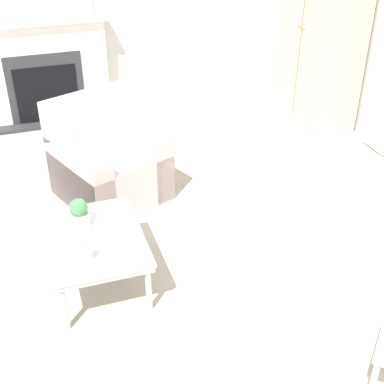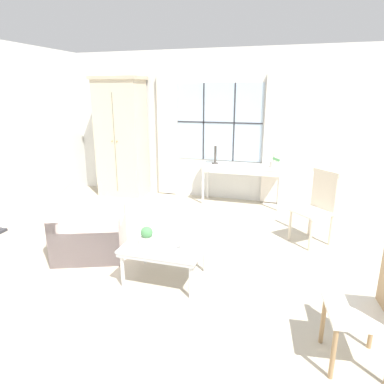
{
  "view_description": "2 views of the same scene",
  "coord_description": "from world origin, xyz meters",
  "px_view_note": "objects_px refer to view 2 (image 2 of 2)",
  "views": [
    {
      "loc": [
        3.2,
        -0.52,
        2.67
      ],
      "look_at": [
        0.04,
        0.53,
        0.58
      ],
      "focal_mm": 50.0,
      "sensor_mm": 36.0,
      "label": 1
    },
    {
      "loc": [
        1.45,
        -3.43,
        2.02
      ],
      "look_at": [
        0.32,
        0.24,
        0.9
      ],
      "focal_mm": 32.0,
      "sensor_mm": 36.0,
      "label": 2
    }
  ],
  "objects_px": {
    "armoire": "(121,138)",
    "armchair_upholstered": "(88,232)",
    "console_table": "(242,170)",
    "coffee_table": "(165,248)",
    "table_lamp": "(216,140)",
    "side_chair_wooden": "(318,203)",
    "potted_orchid": "(274,159)",
    "pillar_candle": "(184,245)",
    "accent_chair_wooden": "(374,302)",
    "potted_plant_small": "(147,236)"
  },
  "relations": [
    {
      "from": "armoire",
      "to": "armchair_upholstered",
      "type": "distance_m",
      "value": 2.87
    },
    {
      "from": "console_table",
      "to": "coffee_table",
      "type": "height_order",
      "value": "console_table"
    },
    {
      "from": "table_lamp",
      "to": "side_chair_wooden",
      "type": "bearing_deg",
      "value": -37.04
    },
    {
      "from": "console_table",
      "to": "potted_orchid",
      "type": "height_order",
      "value": "potted_orchid"
    },
    {
      "from": "coffee_table",
      "to": "pillar_candle",
      "type": "distance_m",
      "value": 0.28
    },
    {
      "from": "potted_orchid",
      "to": "armchair_upholstered",
      "type": "distance_m",
      "value": 3.39
    },
    {
      "from": "table_lamp",
      "to": "potted_orchid",
      "type": "relative_size",
      "value": 1.4
    },
    {
      "from": "table_lamp",
      "to": "potted_orchid",
      "type": "bearing_deg",
      "value": -0.93
    },
    {
      "from": "table_lamp",
      "to": "armchair_upholstered",
      "type": "distance_m",
      "value": 2.94
    },
    {
      "from": "table_lamp",
      "to": "pillar_candle",
      "type": "relative_size",
      "value": 3.97
    },
    {
      "from": "armoire",
      "to": "console_table",
      "type": "bearing_deg",
      "value": 0.77
    },
    {
      "from": "accent_chair_wooden",
      "to": "coffee_table",
      "type": "bearing_deg",
      "value": 159.32
    },
    {
      "from": "potted_orchid",
      "to": "potted_plant_small",
      "type": "xyz_separation_m",
      "value": [
        -1.11,
        -2.95,
        -0.38
      ]
    },
    {
      "from": "accent_chair_wooden",
      "to": "potted_plant_small",
      "type": "bearing_deg",
      "value": 162.66
    },
    {
      "from": "armchair_upholstered",
      "to": "side_chair_wooden",
      "type": "height_order",
      "value": "side_chair_wooden"
    },
    {
      "from": "console_table",
      "to": "coffee_table",
      "type": "distance_m",
      "value": 2.98
    },
    {
      "from": "coffee_table",
      "to": "potted_orchid",
      "type": "bearing_deg",
      "value": 72.16
    },
    {
      "from": "potted_plant_small",
      "to": "pillar_candle",
      "type": "bearing_deg",
      "value": -3.2
    },
    {
      "from": "armoire",
      "to": "coffee_table",
      "type": "xyz_separation_m",
      "value": [
        2.05,
        -2.91,
        -0.78
      ]
    },
    {
      "from": "armoire",
      "to": "coffee_table",
      "type": "bearing_deg",
      "value": -54.76
    },
    {
      "from": "armoire",
      "to": "side_chair_wooden",
      "type": "xyz_separation_m",
      "value": [
        3.69,
        -1.34,
        -0.6
      ]
    },
    {
      "from": "console_table",
      "to": "table_lamp",
      "type": "bearing_deg",
      "value": -175.69
    },
    {
      "from": "armchair_upholstered",
      "to": "accent_chair_wooden",
      "type": "relative_size",
      "value": 1.11
    },
    {
      "from": "coffee_table",
      "to": "potted_plant_small",
      "type": "relative_size",
      "value": 4.2
    },
    {
      "from": "armoire",
      "to": "console_table",
      "type": "height_order",
      "value": "armoire"
    },
    {
      "from": "armoire",
      "to": "potted_orchid",
      "type": "height_order",
      "value": "armoire"
    },
    {
      "from": "potted_orchid",
      "to": "side_chair_wooden",
      "type": "xyz_separation_m",
      "value": [
        0.71,
        -1.32,
        -0.34
      ]
    },
    {
      "from": "table_lamp",
      "to": "side_chair_wooden",
      "type": "height_order",
      "value": "table_lamp"
    },
    {
      "from": "armoire",
      "to": "pillar_candle",
      "type": "relative_size",
      "value": 16.25
    },
    {
      "from": "armoire",
      "to": "accent_chair_wooden",
      "type": "height_order",
      "value": "armoire"
    },
    {
      "from": "side_chair_wooden",
      "to": "potted_orchid",
      "type": "bearing_deg",
      "value": 118.29
    },
    {
      "from": "potted_plant_small",
      "to": "pillar_candle",
      "type": "height_order",
      "value": "potted_plant_small"
    },
    {
      "from": "potted_plant_small",
      "to": "table_lamp",
      "type": "bearing_deg",
      "value": 89.0
    },
    {
      "from": "armchair_upholstered",
      "to": "coffee_table",
      "type": "xyz_separation_m",
      "value": [
        1.2,
        -0.31,
        0.09
      ]
    },
    {
      "from": "console_table",
      "to": "table_lamp",
      "type": "relative_size",
      "value": 2.59
    },
    {
      "from": "accent_chair_wooden",
      "to": "pillar_candle",
      "type": "bearing_deg",
      "value": 159.31
    },
    {
      "from": "potted_orchid",
      "to": "accent_chair_wooden",
      "type": "xyz_separation_m",
      "value": [
        1.0,
        -3.61,
        -0.36
      ]
    },
    {
      "from": "coffee_table",
      "to": "potted_plant_small",
      "type": "bearing_deg",
      "value": -159.32
    },
    {
      "from": "accent_chair_wooden",
      "to": "potted_plant_small",
      "type": "distance_m",
      "value": 2.22
    },
    {
      "from": "table_lamp",
      "to": "potted_orchid",
      "type": "distance_m",
      "value": 1.1
    },
    {
      "from": "table_lamp",
      "to": "armoire",
      "type": "bearing_deg",
      "value": 179.85
    },
    {
      "from": "pillar_candle",
      "to": "console_table",
      "type": "bearing_deg",
      "value": 87.66
    },
    {
      "from": "potted_orchid",
      "to": "potted_plant_small",
      "type": "bearing_deg",
      "value": -110.62
    },
    {
      "from": "table_lamp",
      "to": "potted_orchid",
      "type": "xyz_separation_m",
      "value": [
        1.06,
        -0.02,
        -0.28
      ]
    },
    {
      "from": "armoire",
      "to": "pillar_candle",
      "type": "xyz_separation_m",
      "value": [
        2.3,
        -3.0,
        -0.68
      ]
    },
    {
      "from": "potted_orchid",
      "to": "potted_plant_small",
      "type": "relative_size",
      "value": 1.95
    },
    {
      "from": "armchair_upholstered",
      "to": "table_lamp",
      "type": "bearing_deg",
      "value": 67.58
    },
    {
      "from": "table_lamp",
      "to": "potted_plant_small",
      "type": "xyz_separation_m",
      "value": [
        -0.05,
        -2.97,
        -0.66
      ]
    },
    {
      "from": "potted_orchid",
      "to": "armchair_upholstered",
      "type": "relative_size",
      "value": 0.37
    },
    {
      "from": "table_lamp",
      "to": "armchair_upholstered",
      "type": "relative_size",
      "value": 0.52
    }
  ]
}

